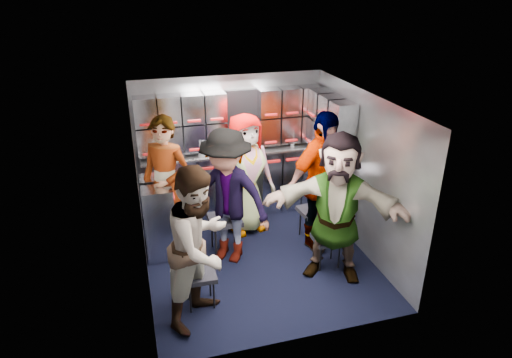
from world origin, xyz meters
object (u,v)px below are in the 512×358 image
object	(u,v)px
jump_seat_mid_right	(313,212)
attendant_arc_c	(245,174)
attendant_arc_b	(227,197)
attendant_standing	(167,186)
jump_seat_mid_left	(225,221)
jump_seat_center	(243,201)
jump_seat_near_left	(200,277)
jump_seat_near_right	(327,240)
attendant_arc_d	(321,182)
attendant_arc_a	(200,246)
attendant_arc_e	(337,208)

from	to	relation	value
jump_seat_mid_right	attendant_arc_c	size ratio (longest dim) A/B	0.26
attendant_arc_b	attendant_standing	bearing A→B (deg)	-175.03
jump_seat_mid_left	jump_seat_center	world-z (taller)	jump_seat_mid_left
jump_seat_near_left	jump_seat_center	distance (m)	1.91
jump_seat_near_right	jump_seat_mid_left	bearing A→B (deg)	149.41
jump_seat_near_left	attendant_arc_d	xyz separation A→B (m)	(1.75, 0.80, 0.57)
jump_seat_center	attendant_arc_a	bearing A→B (deg)	-116.31
jump_seat_near_right	attendant_arc_b	world-z (taller)	attendant_arc_b
jump_seat_near_left	jump_seat_mid_right	size ratio (longest dim) A/B	0.93
jump_seat_mid_right	attendant_arc_d	world-z (taller)	attendant_arc_d
attendant_standing	attendant_arc_d	bearing A→B (deg)	20.59
jump_seat_near_left	attendant_standing	xyz separation A→B (m)	(-0.19, 1.27, 0.55)
jump_seat_mid_left	attendant_arc_c	bearing A→B (deg)	50.13
attendant_arc_d	jump_seat_mid_left	bearing A→B (deg)	149.65
jump_seat_mid_left	jump_seat_mid_right	world-z (taller)	jump_seat_mid_left
attendant_arc_c	attendant_arc_e	world-z (taller)	attendant_arc_e
jump_seat_center	attendant_standing	bearing A→B (deg)	-159.73
jump_seat_center	attendant_arc_c	bearing A→B (deg)	-90.00
jump_seat_near_left	attendant_arc_b	size ratio (longest dim) A/B	0.24
jump_seat_mid_left	jump_seat_near_right	world-z (taller)	jump_seat_mid_left
jump_seat_near_left	attendant_standing	world-z (taller)	attendant_standing
jump_seat_mid_left	attendant_arc_b	xyz separation A→B (m)	(0.00, -0.18, 0.44)
jump_seat_mid_left	jump_seat_mid_right	distance (m)	1.24
attendant_standing	attendant_arc_a	distance (m)	1.46
jump_seat_mid_left	attendant_arc_c	distance (m)	0.77
attendant_arc_a	attendant_arc_e	size ratio (longest dim) A/B	0.96
jump_seat_center	attendant_arc_b	distance (m)	1.08
attendant_arc_a	jump_seat_mid_left	bearing A→B (deg)	20.60
jump_seat_mid_right	attendant_arc_d	distance (m)	0.57
attendant_arc_d	jump_seat_mid_right	bearing A→B (deg)	68.66
jump_seat_mid_left	attendant_arc_e	xyz separation A→B (m)	(1.15, -0.86, 0.47)
jump_seat_near_right	attendant_arc_d	bearing A→B (deg)	79.54
jump_seat_near_right	attendant_arc_e	size ratio (longest dim) A/B	0.22
jump_seat_near_right	attendant_arc_a	world-z (taller)	attendant_arc_a
attendant_standing	attendant_arc_a	bearing A→B (deg)	-48.59
attendant_arc_e	attendant_arc_d	bearing A→B (deg)	112.07
jump_seat_mid_left	jump_seat_near_right	distance (m)	1.34
jump_seat_center	attendant_arc_c	world-z (taller)	attendant_arc_c
attendant_standing	attendant_arc_c	xyz separation A→B (m)	(1.10, 0.23, -0.06)
jump_seat_mid_left	attendant_arc_b	size ratio (longest dim) A/B	0.28
jump_seat_center	attendant_arc_a	distance (m)	2.13
attendant_standing	jump_seat_near_left	bearing A→B (deg)	-47.56
jump_seat_mid_left	attendant_arc_d	distance (m)	1.36
attendant_arc_c	jump_seat_center	bearing A→B (deg)	76.28
attendant_arc_b	attendant_arc_e	world-z (taller)	attendant_arc_e
jump_seat_near_right	attendant_standing	distance (m)	2.15
attendant_arc_d	jump_seat_near_left	bearing A→B (deg)	-176.66
attendant_arc_c	jump_seat_near_left	bearing A→B (deg)	-135.25
attendant_standing	attendant_arc_d	distance (m)	1.99
jump_seat_near_left	attendant_arc_d	world-z (taller)	attendant_arc_d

